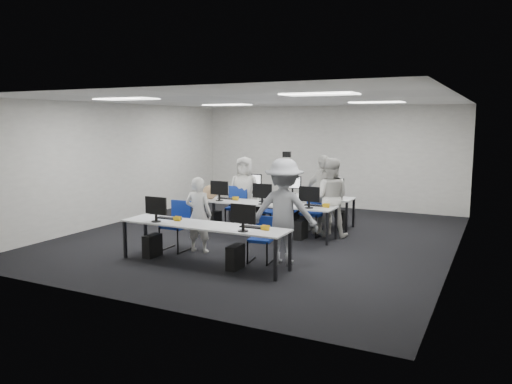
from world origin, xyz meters
The scene contains 23 objects.
room centered at (0.00, 0.00, 1.50)m, with size 9.00×9.02×3.00m.
ceiling_panels centered at (0.00, 0.00, 2.98)m, with size 5.20×4.60×0.02m.
desk_front centered at (0.00, -2.40, 0.68)m, with size 3.20×0.70×0.73m.
desk_mid centered at (0.00, 0.20, 0.68)m, with size 3.20×0.70×0.73m.
desk_back centered at (0.00, 1.60, 0.68)m, with size 3.20×0.70×0.73m.
equipment_front centered at (-0.19, -2.42, 0.36)m, with size 2.51×0.41×1.19m.
equipment_mid centered at (-0.19, 0.18, 0.36)m, with size 2.91×0.41×1.19m.
equipment_back centered at (0.19, 1.62, 0.36)m, with size 2.91×0.41×1.19m.
chair_0 centered at (-1.02, -1.81, 0.31)m, with size 0.48×0.52×0.98m.
chair_1 centered at (0.86, -1.82, 0.26)m, with size 0.46×0.49×0.82m.
chair_2 centered at (-1.04, 0.73, 0.28)m, with size 0.47×0.50×0.88m.
chair_3 centered at (-0.17, 0.81, 0.26)m, with size 0.50×0.52×0.82m.
chair_4 centered at (0.95, 0.67, 0.30)m, with size 0.54×0.57×0.96m.
chair_5 centered at (-1.11, 1.05, 0.31)m, with size 0.59×0.62×0.98m.
chair_6 centered at (0.15, 1.13, 0.27)m, with size 0.48×0.52×0.87m.
chair_7 centered at (0.95, 1.04, 0.28)m, with size 0.46×0.50×0.90m.
handbag centered at (-1.45, 0.18, 0.89)m, with size 0.39×0.25×0.32m, color tan.
student_0 centered at (-0.55, -1.71, 0.74)m, with size 0.54×0.36×1.48m, color silver.
student_1 centered at (1.32, 0.74, 0.88)m, with size 0.85×0.66×1.75m, color silver.
student_2 centered at (-0.99, 1.05, 0.84)m, with size 0.82×0.54×1.68m, color silver.
student_3 centered at (1.10, 0.92, 0.90)m, with size 1.05×0.44×1.80m, color silver.
photographer centered at (1.26, -1.70, 0.95)m, with size 1.23×0.71×1.90m, color slate.
dslr_camera centered at (1.23, -1.52, 1.96)m, with size 0.14×0.18×0.10m, color black.
Camera 1 is at (4.73, -9.78, 2.56)m, focal length 35.00 mm.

